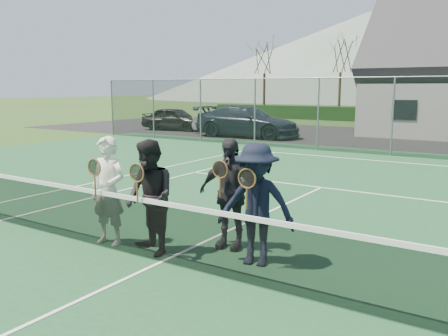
{
  "coord_description": "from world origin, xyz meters",
  "views": [
    {
      "loc": [
        4.45,
        -5.14,
        2.59
      ],
      "look_at": [
        0.14,
        1.5,
        1.25
      ],
      "focal_mm": 38.0,
      "sensor_mm": 36.0,
      "label": 1
    }
  ],
  "objects_px": {
    "car_a": "(175,119)",
    "player_a": "(108,191)",
    "tennis_net": "(161,229)",
    "player_c": "(229,193)",
    "car_c": "(247,122)",
    "player_d": "(256,205)",
    "player_b": "(150,198)",
    "car_b": "(230,122)"
  },
  "relations": [
    {
      "from": "car_a",
      "to": "car_b",
      "type": "distance_m",
      "value": 4.24
    },
    {
      "from": "car_c",
      "to": "tennis_net",
      "type": "xyz_separation_m",
      "value": [
        8.21,
        -16.63,
        -0.28
      ]
    },
    {
      "from": "car_b",
      "to": "player_b",
      "type": "bearing_deg",
      "value": -153.46
    },
    {
      "from": "player_a",
      "to": "player_c",
      "type": "relative_size",
      "value": 1.0
    },
    {
      "from": "tennis_net",
      "to": "player_d",
      "type": "bearing_deg",
      "value": 30.79
    },
    {
      "from": "car_b",
      "to": "player_c",
      "type": "distance_m",
      "value": 19.22
    },
    {
      "from": "car_b",
      "to": "player_a",
      "type": "distance_m",
      "value": 19.17
    },
    {
      "from": "tennis_net",
      "to": "player_c",
      "type": "xyz_separation_m",
      "value": [
        0.48,
        1.13,
        0.38
      ]
    },
    {
      "from": "car_a",
      "to": "player_b",
      "type": "height_order",
      "value": "player_b"
    },
    {
      "from": "car_c",
      "to": "player_a",
      "type": "relative_size",
      "value": 3.15
    },
    {
      "from": "player_b",
      "to": "player_c",
      "type": "bearing_deg",
      "value": 46.46
    },
    {
      "from": "car_a",
      "to": "player_d",
      "type": "bearing_deg",
      "value": -147.78
    },
    {
      "from": "car_b",
      "to": "player_a",
      "type": "height_order",
      "value": "player_a"
    },
    {
      "from": "car_a",
      "to": "player_d",
      "type": "distance_m",
      "value": 22.87
    },
    {
      "from": "player_d",
      "to": "tennis_net",
      "type": "bearing_deg",
      "value": -149.21
    },
    {
      "from": "car_a",
      "to": "player_a",
      "type": "relative_size",
      "value": 2.32
    },
    {
      "from": "car_a",
      "to": "player_b",
      "type": "bearing_deg",
      "value": -151.72
    },
    {
      "from": "car_b",
      "to": "player_d",
      "type": "xyz_separation_m",
      "value": [
        11.0,
        -16.66,
        0.23
      ]
    },
    {
      "from": "car_c",
      "to": "player_d",
      "type": "relative_size",
      "value": 3.15
    },
    {
      "from": "car_c",
      "to": "player_b",
      "type": "height_order",
      "value": "player_b"
    },
    {
      "from": "car_c",
      "to": "player_a",
      "type": "height_order",
      "value": "player_a"
    },
    {
      "from": "player_b",
      "to": "car_b",
      "type": "bearing_deg",
      "value": 118.71
    },
    {
      "from": "player_b",
      "to": "player_c",
      "type": "height_order",
      "value": "same"
    },
    {
      "from": "car_a",
      "to": "player_a",
      "type": "xyz_separation_m",
      "value": [
        12.73,
        -17.58,
        0.21
      ]
    },
    {
      "from": "car_a",
      "to": "player_c",
      "type": "xyz_separation_m",
      "value": [
        14.5,
        -16.65,
        0.21
      ]
    },
    {
      "from": "player_b",
      "to": "car_c",
      "type": "bearing_deg",
      "value": 115.46
    },
    {
      "from": "car_a",
      "to": "tennis_net",
      "type": "bearing_deg",
      "value": -151.26
    },
    {
      "from": "player_b",
      "to": "car_a",
      "type": "bearing_deg",
      "value": 127.8
    },
    {
      "from": "car_a",
      "to": "tennis_net",
      "type": "height_order",
      "value": "car_a"
    },
    {
      "from": "car_a",
      "to": "car_c",
      "type": "height_order",
      "value": "car_c"
    },
    {
      "from": "car_a",
      "to": "player_b",
      "type": "xyz_separation_m",
      "value": [
        13.63,
        -17.57,
        0.21
      ]
    },
    {
      "from": "car_c",
      "to": "player_b",
      "type": "bearing_deg",
      "value": -157.35
    },
    {
      "from": "player_a",
      "to": "car_b",
      "type": "bearing_deg",
      "value": 116.34
    },
    {
      "from": "player_c",
      "to": "player_d",
      "type": "height_order",
      "value": "same"
    },
    {
      "from": "car_c",
      "to": "player_c",
      "type": "height_order",
      "value": "player_c"
    },
    {
      "from": "car_b",
      "to": "tennis_net",
      "type": "distance_m",
      "value": 19.95
    },
    {
      "from": "player_b",
      "to": "player_d",
      "type": "height_order",
      "value": "same"
    },
    {
      "from": "tennis_net",
      "to": "player_d",
      "type": "relative_size",
      "value": 6.49
    },
    {
      "from": "car_a",
      "to": "car_c",
      "type": "xyz_separation_m",
      "value": [
        5.81,
        -1.15,
        0.11
      ]
    },
    {
      "from": "tennis_net",
      "to": "player_d",
      "type": "height_order",
      "value": "player_d"
    },
    {
      "from": "tennis_net",
      "to": "player_c",
      "type": "distance_m",
      "value": 1.29
    },
    {
      "from": "car_a",
      "to": "player_d",
      "type": "height_order",
      "value": "player_d"
    }
  ]
}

